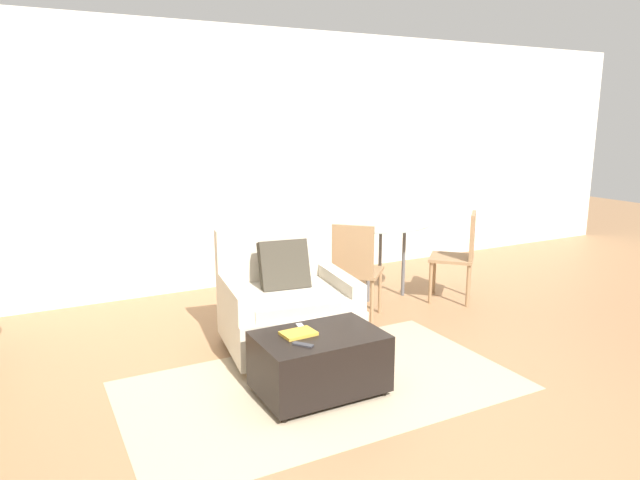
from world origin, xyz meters
The scene contains 11 objects.
ground_plane centered at (0.00, 0.00, 0.00)m, with size 20.00×20.00×0.00m, color #936B47.
wall_back centered at (0.00, 3.42, 1.38)m, with size 12.00×0.06×2.75m.
area_rug centered at (-0.13, 0.78, 0.00)m, with size 2.66×1.51×0.01m.
armchair centered at (-0.06, 1.51, 0.35)m, with size 1.08×0.99×0.93m.
ottoman centered at (-0.19, 0.69, 0.23)m, with size 0.83×0.55×0.42m.
book_stack centered at (-0.32, 0.75, 0.43)m, with size 0.23×0.17×0.02m.
tv_remote_primary centered at (-0.37, 0.58, 0.42)m, with size 0.11×0.13×0.01m.
tv_remote_secondary centered at (-0.25, 0.84, 0.42)m, with size 0.07×0.17×0.01m.
dining_table centered at (1.36, 2.41, 0.67)m, with size 1.11×1.11×0.76m.
dining_chair_near_left centered at (0.75, 1.79, 0.52)m, with size 0.59×0.59×0.90m.
dining_chair_near_right centered at (1.98, 1.79, 0.52)m, with size 0.59×0.59×0.90m.
Camera 1 is at (-1.84, -2.43, 1.81)m, focal length 32.00 mm.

